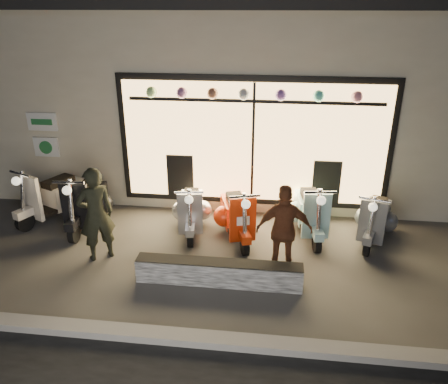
# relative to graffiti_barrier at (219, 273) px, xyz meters

# --- Properties ---
(ground) EXTENTS (40.00, 40.00, 0.00)m
(ground) POSITION_rel_graffiti_barrier_xyz_m (-0.45, 0.65, -0.20)
(ground) COLOR #383533
(ground) RESTS_ON ground
(kerb) EXTENTS (40.00, 0.25, 0.12)m
(kerb) POSITION_rel_graffiti_barrier_xyz_m (-0.45, -1.35, -0.14)
(kerb) COLOR slate
(kerb) RESTS_ON ground
(shop_building) EXTENTS (10.20, 6.23, 4.20)m
(shop_building) POSITION_rel_graffiti_barrier_xyz_m (-0.45, 5.63, 1.90)
(shop_building) COLOR beige
(shop_building) RESTS_ON ground
(graffiti_barrier) EXTENTS (2.63, 0.28, 0.40)m
(graffiti_barrier) POSITION_rel_graffiti_barrier_xyz_m (0.00, 0.00, 0.00)
(graffiti_barrier) COLOR black
(graffiti_barrier) RESTS_ON ground
(scooter_silver) EXTENTS (0.60, 1.44, 1.03)m
(scooter_silver) POSITION_rel_graffiti_barrier_xyz_m (-0.78, 1.81, 0.21)
(scooter_silver) COLOR black
(scooter_silver) RESTS_ON ground
(scooter_red) EXTENTS (0.76, 1.50, 1.07)m
(scooter_red) POSITION_rel_graffiti_barrier_xyz_m (0.12, 1.67, 0.23)
(scooter_red) COLOR black
(scooter_red) RESTS_ON ground
(scooter_black) EXTENTS (0.56, 1.60, 1.14)m
(scooter_black) POSITION_rel_graffiti_barrier_xyz_m (-2.90, 1.80, 0.26)
(scooter_black) COLOR black
(scooter_black) RESTS_ON ground
(scooter_cream) EXTENTS (0.94, 1.55, 1.14)m
(scooter_cream) POSITION_rel_graffiti_barrier_xyz_m (-3.65, 2.04, 0.26)
(scooter_cream) COLOR black
(scooter_cream) RESTS_ON ground
(scooter_blue) EXTENTS (0.61, 1.55, 1.10)m
(scooter_blue) POSITION_rel_graffiti_barrier_xyz_m (1.52, 1.96, 0.24)
(scooter_blue) COLOR black
(scooter_blue) RESTS_ON ground
(scooter_grey) EXTENTS (0.77, 1.43, 1.03)m
(scooter_grey) POSITION_rel_graffiti_barrier_xyz_m (2.74, 1.86, 0.21)
(scooter_grey) COLOR black
(scooter_grey) RESTS_ON ground
(man) EXTENTS (0.73, 0.68, 1.68)m
(man) POSITION_rel_graffiti_barrier_xyz_m (-2.16, 0.53, 0.64)
(man) COLOR black
(man) RESTS_ON ground
(woman) EXTENTS (0.92, 0.43, 1.54)m
(woman) POSITION_rel_graffiti_barrier_xyz_m (1.00, 0.48, 0.57)
(woman) COLOR brown
(woman) RESTS_ON ground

